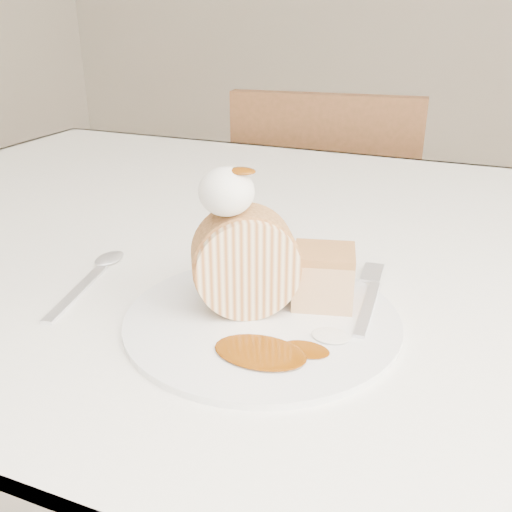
% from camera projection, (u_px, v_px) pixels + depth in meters
% --- Properties ---
extents(table, '(1.40, 0.90, 0.75)m').
position_uv_depth(table, '(299.00, 301.00, 0.74)').
color(table, white).
rests_on(table, ground).
extents(chair_far, '(0.44, 0.44, 0.85)m').
position_uv_depth(chair_far, '(326.00, 242.00, 1.38)').
color(chair_far, brown).
rests_on(chair_far, ground).
extents(plate, '(0.30, 0.30, 0.01)m').
position_uv_depth(plate, '(262.00, 319.00, 0.51)').
color(plate, white).
rests_on(plate, table).
extents(roulade_slice, '(0.10, 0.09, 0.09)m').
position_uv_depth(roulade_slice, '(246.00, 262.00, 0.50)').
color(roulade_slice, beige).
rests_on(roulade_slice, plate).
extents(cake_chunk, '(0.07, 0.06, 0.05)m').
position_uv_depth(cake_chunk, '(323.00, 280.00, 0.52)').
color(cake_chunk, tan).
rests_on(cake_chunk, plate).
extents(whipped_cream, '(0.05, 0.05, 0.04)m').
position_uv_depth(whipped_cream, '(226.00, 191.00, 0.47)').
color(whipped_cream, silver).
rests_on(whipped_cream, roulade_slice).
extents(caramel_drizzle, '(0.02, 0.02, 0.01)m').
position_uv_depth(caramel_drizzle, '(242.00, 165.00, 0.46)').
color(caramel_drizzle, '#683004').
rests_on(caramel_drizzle, whipped_cream).
extents(caramel_pool, '(0.09, 0.07, 0.00)m').
position_uv_depth(caramel_pool, '(260.00, 352.00, 0.45)').
color(caramel_pool, '#683004').
rests_on(caramel_pool, plate).
extents(fork, '(0.03, 0.15, 0.00)m').
position_uv_depth(fork, '(368.00, 308.00, 0.52)').
color(fork, silver).
rests_on(fork, plate).
extents(spoon, '(0.05, 0.15, 0.00)m').
position_uv_depth(spoon, '(77.00, 292.00, 0.56)').
color(spoon, silver).
rests_on(spoon, table).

